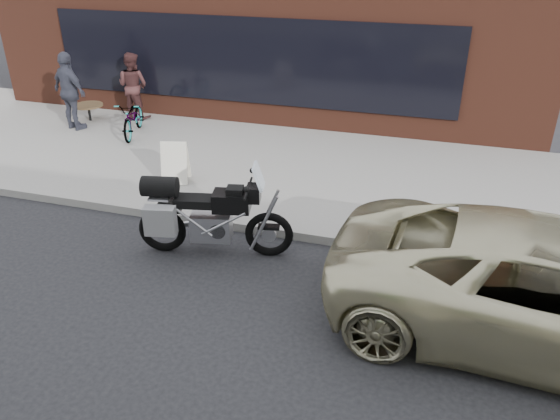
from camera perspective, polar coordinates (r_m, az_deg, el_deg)
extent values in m
cube|color=gray|center=(11.56, 2.58, 4.84)|extent=(44.00, 6.00, 0.15)
cube|color=#582A1C|center=(18.09, 2.11, 20.22)|extent=(14.00, 10.00, 4.50)
cube|color=black|center=(13.45, -3.66, 15.31)|extent=(10.00, 0.08, 2.00)
torus|color=black|center=(8.60, -12.18, -2.05)|extent=(0.75, 0.27, 0.74)
torus|color=black|center=(8.29, -1.16, -2.57)|extent=(0.75, 0.27, 0.74)
cube|color=#B7B7BC|center=(8.37, -7.18, -1.71)|extent=(0.66, 0.45, 0.42)
cube|color=black|center=(8.10, -5.07, 0.91)|extent=(0.61, 0.46, 0.29)
cube|color=black|center=(8.22, -8.85, 0.91)|extent=(0.66, 0.43, 0.13)
cube|color=black|center=(8.35, -11.38, 0.46)|extent=(0.37, 0.31, 0.15)
cube|color=black|center=(7.99, -2.77, 1.75)|extent=(0.25, 0.30, 0.24)
cube|color=silver|center=(7.87, -2.26, 3.53)|extent=(0.22, 0.36, 0.37)
cylinder|color=black|center=(7.97, -3.34, 2.26)|extent=(0.19, 0.76, 0.03)
cube|color=#B7B7BC|center=(8.32, -12.35, 1.44)|extent=(0.37, 0.39, 0.03)
cube|color=slate|center=(8.19, -12.41, -1.11)|extent=(0.49, 0.29, 0.44)
cylinder|color=black|center=(8.26, -12.45, 2.40)|extent=(0.58, 0.41, 0.31)
cylinder|color=#B7B7BC|center=(8.65, -9.78, -1.46)|extent=(0.62, 0.21, 0.21)
imported|color=beige|center=(7.22, 26.72, -7.40)|extent=(5.42, 2.79, 1.46)
imported|color=gray|center=(13.34, -15.09, 9.29)|extent=(0.98, 1.67, 0.83)
cube|color=white|center=(10.52, -11.02, 4.79)|extent=(0.54, 0.36, 0.79)
cube|color=white|center=(10.71, -10.78, 5.22)|extent=(0.54, 0.36, 0.79)
cylinder|color=black|center=(14.79, -19.29, 9.51)|extent=(0.06, 0.06, 0.37)
cylinder|color=brown|center=(14.74, -19.41, 10.28)|extent=(0.73, 0.73, 0.04)
imported|color=#482726|center=(14.53, -15.11, 12.43)|extent=(0.85, 0.69, 1.65)
imported|color=#3D3F4E|center=(14.07, -21.10, 11.48)|extent=(1.16, 0.78, 1.84)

